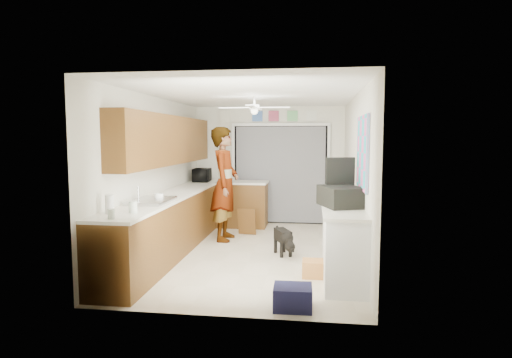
{
  "coord_description": "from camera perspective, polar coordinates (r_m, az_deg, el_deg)",
  "views": [
    {
      "loc": [
        0.95,
        -6.67,
        1.84
      ],
      "look_at": [
        0.0,
        0.4,
        1.15
      ],
      "focal_mm": 30.0,
      "sensor_mm": 36.0,
      "label": 1
    }
  ],
  "objects": [
    {
      "name": "wall_back",
      "position": [
        9.24,
        1.74,
        1.86
      ],
      "size": [
        3.2,
        0.0,
        3.2
      ],
      "primitive_type": "plane",
      "rotation": [
        1.57,
        0.0,
        0.0
      ],
      "color": "silver",
      "rests_on": "ground"
    },
    {
      "name": "abstract_painting",
      "position": [
        5.71,
        14.01,
        3.46
      ],
      "size": [
        0.03,
        1.15,
        0.95
      ],
      "primitive_type": "cube",
      "color": "#E0529D",
      "rests_on": "wall_right"
    },
    {
      "name": "navy_crate",
      "position": [
        4.79,
        4.92,
        -15.45
      ],
      "size": [
        0.42,
        0.35,
        0.25
      ],
      "primitive_type": "cube",
      "rotation": [
        0.0,
        0.0,
        0.03
      ],
      "color": "#141534",
      "rests_on": "floor"
    },
    {
      "name": "dog",
      "position": [
        6.81,
        3.59,
        -8.21
      ],
      "size": [
        0.46,
        0.63,
        0.45
      ],
      "primitive_type": "cube",
      "rotation": [
        0.0,
        0.0,
        0.42
      ],
      "color": "black",
      "rests_on": "floor"
    },
    {
      "name": "door_trim_left",
      "position": [
        9.31,
        -3.03,
        0.64
      ],
      "size": [
        0.06,
        0.04,
        2.1
      ],
      "primitive_type": "cube",
      "color": "white",
      "rests_on": "wall_back"
    },
    {
      "name": "header_frame_3",
      "position": [
        9.16,
        4.88,
        8.38
      ],
      "size": [
        0.22,
        0.02,
        0.22
      ],
      "primitive_type": "cube",
      "color": "#69B874",
      "rests_on": "wall_back"
    },
    {
      "name": "ceiling",
      "position": [
        6.77,
        -0.46,
        11.12
      ],
      "size": [
        5.0,
        5.0,
        0.0
      ],
      "primitive_type": "plane",
      "rotation": [
        3.14,
        0.0,
        0.0
      ],
      "color": "white",
      "rests_on": "ground"
    },
    {
      "name": "door_trim_head",
      "position": [
        9.14,
        3.29,
        7.27
      ],
      "size": [
        2.1,
        0.04,
        0.06
      ],
      "primitive_type": "cube",
      "color": "white",
      "rests_on": "wall_back"
    },
    {
      "name": "left_base_cabinets",
      "position": [
        7.18,
        -10.83,
        -5.74
      ],
      "size": [
        0.6,
        4.8,
        0.9
      ],
      "primitive_type": "cube",
      "color": "brown",
      "rests_on": "floor"
    },
    {
      "name": "wall_front",
      "position": [
        4.32,
        -5.14,
        -2.35
      ],
      "size": [
        3.2,
        0.0,
        3.2
      ],
      "primitive_type": "plane",
      "rotation": [
        -1.57,
        0.0,
        0.0
      ],
      "color": "silver",
      "rests_on": "ground"
    },
    {
      "name": "suitcase_lid",
      "position": [
        5.98,
        11.17,
        0.45
      ],
      "size": [
        0.4,
        0.17,
        0.5
      ],
      "primitive_type": "cube",
      "rotation": [
        0.0,
        0.0,
        0.35
      ],
      "color": "black",
      "rests_on": "suitcase"
    },
    {
      "name": "wall_right",
      "position": [
        6.73,
        13.17,
        0.35
      ],
      "size": [
        0.0,
        5.0,
        5.0
      ],
      "primitive_type": "plane",
      "rotation": [
        1.57,
        0.0,
        -1.57
      ],
      "color": "silver",
      "rests_on": "ground"
    },
    {
      "name": "door_trim_right",
      "position": [
        9.15,
        9.63,
        0.49
      ],
      "size": [
        0.06,
        0.04,
        2.1
      ],
      "primitive_type": "cube",
      "color": "white",
      "rests_on": "wall_back"
    },
    {
      "name": "suitcase_rim",
      "position": [
        5.73,
        11.28,
        -3.39
      ],
      "size": [
        0.61,
        0.7,
        0.02
      ],
      "primitive_type": "cube",
      "rotation": [
        0.0,
        0.0,
        0.35
      ],
      "color": "yellow",
      "rests_on": "suitcase"
    },
    {
      "name": "cardboard_box",
      "position": [
        5.84,
        7.96,
        -11.75
      ],
      "size": [
        0.36,
        0.27,
        0.22
      ],
      "primitive_type": "cube",
      "rotation": [
        0.0,
        0.0,
        0.0
      ],
      "color": "#B87539",
      "rests_on": "floor"
    },
    {
      "name": "man",
      "position": [
        7.67,
        -4.19,
        -0.65
      ],
      "size": [
        0.49,
        0.74,
        2.03
      ],
      "primitive_type": "imported",
      "rotation": [
        0.0,
        0.0,
        1.58
      ],
      "color": "white",
      "rests_on": "floor"
    },
    {
      "name": "route66_sign",
      "position": [
        9.35,
        -4.13,
        8.33
      ],
      "size": [
        0.22,
        0.02,
        0.26
      ],
      "primitive_type": "cube",
      "color": "silver",
      "rests_on": "wall_back"
    },
    {
      "name": "jar_a",
      "position": [
        5.35,
        -16.07,
        -3.61
      ],
      "size": [
        0.13,
        0.13,
        0.14
      ],
      "primitive_type": "cylinder",
      "rotation": [
        0.0,
        0.0,
        -0.35
      ],
      "color": "silver",
      "rests_on": "left_countertop"
    },
    {
      "name": "curtain_panel",
      "position": [
        9.16,
        3.24,
        0.57
      ],
      "size": [
        1.9,
        0.03,
        2.05
      ],
      "primitive_type": "cube",
      "color": "gray",
      "rests_on": "wall_back"
    },
    {
      "name": "back_opening_recess",
      "position": [
        9.2,
        3.26,
        0.59
      ],
      "size": [
        2.0,
        0.06,
        2.1
      ],
      "primitive_type": "cube",
      "color": "black",
      "rests_on": "wall_back"
    },
    {
      "name": "header_frame_1",
      "position": [
        9.23,
        0.18,
        8.38
      ],
      "size": [
        0.22,
        0.02,
        0.22
      ],
      "primitive_type": "cube",
      "color": "#4A72C5",
      "rests_on": "wall_back"
    },
    {
      "name": "floor",
      "position": [
        6.98,
        -0.44,
        -9.75
      ],
      "size": [
        5.0,
        5.0,
        0.0
      ],
      "primitive_type": "plane",
      "color": "beige",
      "rests_on": "ground"
    },
    {
      "name": "sink_basin",
      "position": [
        6.16,
        -13.77,
        -2.89
      ],
      "size": [
        0.5,
        0.76,
        0.06
      ],
      "primitive_type": "cube",
      "color": "silver",
      "rests_on": "left_countertop"
    },
    {
      "name": "paper_towel_roll",
      "position": [
        5.37,
        -18.95,
        -3.21
      ],
      "size": [
        0.11,
        0.11,
        0.23
      ],
      "primitive_type": "cylinder",
      "rotation": [
        0.0,
        0.0,
        -0.09
      ],
      "color": "white",
      "rests_on": "left_countertop"
    },
    {
      "name": "faucet",
      "position": [
        6.22,
        -15.42,
        -1.97
      ],
      "size": [
        0.03,
        0.03,
        0.22
      ],
      "primitive_type": "cylinder",
      "color": "silver",
      "rests_on": "left_countertop"
    },
    {
      "name": "right_counter_top",
      "position": [
        5.56,
        11.59,
        -4.11
      ],
      "size": [
        0.54,
        1.44,
        0.04
      ],
      "primitive_type": "cube",
      "color": "white",
      "rests_on": "right_counter_base"
    },
    {
      "name": "cabinet_door_panel",
      "position": [
        8.13,
        -1.25,
        -5.71
      ],
      "size": [
        0.36,
        0.17,
        0.51
      ],
      "primitive_type": "cube",
      "rotation": [
        0.21,
        0.0,
        -0.12
      ],
      "color": "brown",
      "rests_on": "floor"
    },
    {
      "name": "microwave",
      "position": [
        8.87,
        -7.22,
        0.52
      ],
      "size": [
        0.37,
        0.51,
        0.27
      ],
      "primitive_type": "imported",
      "rotation": [
        0.0,
        0.0,
        1.65
      ],
      "color": "black",
      "rests_on": "left_countertop"
    },
    {
      "name": "upper_cabinets",
      "position": [
        7.28,
        -11.57,
        5.1
      ],
      "size": [
        0.32,
        4.0,
        0.8
      ],
      "primitive_type": "cube",
      "color": "brown",
      "rests_on": "wall_left"
    },
    {
      "name": "right_counter_base",
      "position": [
        5.66,
        11.6,
        -8.81
      ],
      "size": [
        0.5,
        1.4,
        0.9
      ],
      "primitive_type": "cube",
      "color": "white",
      "rests_on": "floor"
    },
    {
      "name": "cup",
      "position": [
        6.31,
        -12.82,
        -2.34
      ],
      "size": [
        0.16,
        0.16,
        0.1
      ],
      "primitive_type": "imported",
      "rotation": [
        0.0,
        0.0,
        -0.26
      ],
      "color": "white",
      "rests_on": "left_countertop"
    },
    {
      "name": "header_frame_2",
      "position": [
        9.19,
        2.36,
        8.39
      ],
      "size": [
        0.22,
        0.02,
        0.22
      ],
      "primitive_type": "cube",
      "color": "#B74465",
      "rests_on": "wall_back"
    },
    {
      "name": "peninsula_base",
      "position": [
        8.9,
        -1.82,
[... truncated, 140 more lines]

